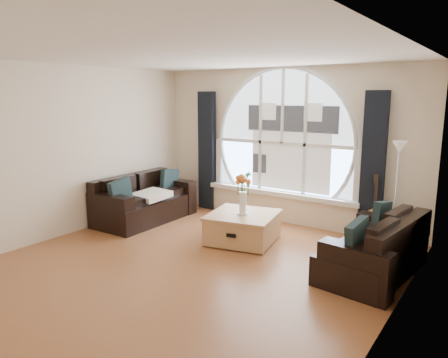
% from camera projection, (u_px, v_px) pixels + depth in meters
% --- Properties ---
extents(ground, '(5.00, 5.50, 0.01)m').
position_uv_depth(ground, '(185.00, 269.00, 5.50)').
color(ground, brown).
rests_on(ground, ground).
extents(ceiling, '(5.00, 5.50, 0.01)m').
position_uv_depth(ceiling, '(181.00, 54.00, 4.99)').
color(ceiling, silver).
rests_on(ceiling, ground).
extents(wall_back, '(5.00, 0.01, 2.70)m').
position_uv_depth(wall_back, '(283.00, 146.00, 7.47)').
color(wall_back, beige).
rests_on(wall_back, ground).
extents(wall_left, '(0.01, 5.50, 2.70)m').
position_uv_depth(wall_left, '(61.00, 152.00, 6.64)').
color(wall_left, beige).
rests_on(wall_left, ground).
extents(wall_right, '(0.01, 5.50, 2.70)m').
position_uv_depth(wall_right, '(394.00, 192.00, 3.85)').
color(wall_right, beige).
rests_on(wall_right, ground).
extents(attic_slope, '(0.92, 5.50, 0.72)m').
position_uv_depth(attic_slope, '(367.00, 80.00, 3.83)').
color(attic_slope, silver).
rests_on(attic_slope, ground).
extents(arched_window, '(2.60, 0.06, 2.15)m').
position_uv_depth(arched_window, '(283.00, 130.00, 7.39)').
color(arched_window, silver).
rests_on(arched_window, wall_back).
extents(window_sill, '(2.90, 0.22, 0.08)m').
position_uv_depth(window_sill, '(280.00, 193.00, 7.55)').
color(window_sill, white).
rests_on(window_sill, wall_back).
extents(window_frame, '(2.76, 0.08, 2.15)m').
position_uv_depth(window_frame, '(282.00, 130.00, 7.37)').
color(window_frame, white).
rests_on(window_frame, wall_back).
extents(neighbor_house, '(1.70, 0.02, 1.50)m').
position_uv_depth(neighbor_house, '(290.00, 138.00, 7.32)').
color(neighbor_house, silver).
rests_on(neighbor_house, wall_back).
extents(curtain_left, '(0.35, 0.12, 2.30)m').
position_uv_depth(curtain_left, '(207.00, 151.00, 8.30)').
color(curtain_left, black).
rests_on(curtain_left, ground).
extents(curtain_right, '(0.35, 0.12, 2.30)m').
position_uv_depth(curtain_right, '(373.00, 166.00, 6.52)').
color(curtain_right, black).
rests_on(curtain_right, ground).
extents(sofa_left, '(0.95, 1.84, 0.81)m').
position_uv_depth(sofa_left, '(145.00, 199.00, 7.61)').
color(sofa_left, black).
rests_on(sofa_left, ground).
extents(sofa_right, '(1.04, 1.76, 0.74)m').
position_uv_depth(sofa_right, '(373.00, 244.00, 5.29)').
color(sofa_right, black).
rests_on(sofa_right, ground).
extents(coffee_chest, '(1.17, 1.17, 0.48)m').
position_uv_depth(coffee_chest, '(243.00, 226.00, 6.51)').
color(coffee_chest, tan).
rests_on(coffee_chest, ground).
extents(throw_blanket, '(0.61, 0.61, 0.10)m').
position_uv_depth(throw_blanket, '(151.00, 195.00, 7.44)').
color(throw_blanket, silver).
rests_on(throw_blanket, sofa_left).
extents(vase_flowers, '(0.24, 0.24, 0.70)m').
position_uv_depth(vase_flowers, '(243.00, 189.00, 6.36)').
color(vase_flowers, white).
rests_on(vase_flowers, coffee_chest).
extents(floor_lamp, '(0.24, 0.24, 1.60)m').
position_uv_depth(floor_lamp, '(396.00, 198.00, 5.99)').
color(floor_lamp, '#B2B2B2').
rests_on(floor_lamp, ground).
extents(guitar, '(0.42, 0.35, 1.06)m').
position_uv_depth(guitar, '(376.00, 207.00, 6.50)').
color(guitar, brown).
rests_on(guitar, ground).
extents(potted_plant, '(0.16, 0.12, 0.28)m').
position_uv_depth(potted_plant, '(248.00, 179.00, 7.88)').
color(potted_plant, '#1E6023').
rests_on(potted_plant, window_sill).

